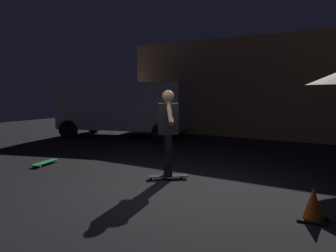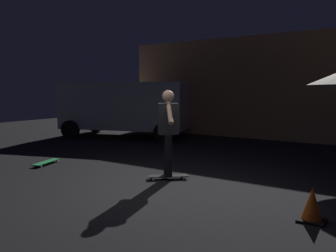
{
  "view_description": "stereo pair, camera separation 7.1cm",
  "coord_description": "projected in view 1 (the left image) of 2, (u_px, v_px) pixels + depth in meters",
  "views": [
    {
      "loc": [
        3.15,
        -4.49,
        1.73
      ],
      "look_at": [
        -0.2,
        0.9,
        1.05
      ],
      "focal_mm": 35.31,
      "sensor_mm": 36.0,
      "label": 1
    },
    {
      "loc": [
        3.21,
        -4.45,
        1.73
      ],
      "look_at": [
        -0.2,
        0.9,
        1.05
      ],
      "focal_mm": 35.31,
      "sensor_mm": 36.0,
      "label": 2
    }
  ],
  "objects": [
    {
      "name": "skateboard_spare",
      "position": [
        45.0,
        162.0,
        7.73
      ],
      "size": [
        0.39,
        0.81,
        0.07
      ],
      "color": "green",
      "rests_on": "ground_plane"
    },
    {
      "name": "traffic_cone",
      "position": [
        313.0,
        205.0,
        4.41
      ],
      "size": [
        0.34,
        0.34,
        0.46
      ],
      "color": "black",
      "rests_on": "ground_plane"
    },
    {
      "name": "low_building",
      "position": [
        299.0,
        88.0,
        12.47
      ],
      "size": [
        12.78,
        3.24,
        3.68
      ],
      "color": "#AD7F56",
      "rests_on": "ground_plane"
    },
    {
      "name": "skater",
      "position": [
        168.0,
        127.0,
        6.39
      ],
      "size": [
        0.7,
        0.81,
        1.67
      ],
      "color": "black",
      "rests_on": "skateboard_ridden"
    },
    {
      "name": "parked_van",
      "position": [
        123.0,
        106.0,
        12.34
      ],
      "size": [
        4.96,
        3.36,
        2.03
      ],
      "color": "#B2B2B7",
      "rests_on": "ground_plane"
    },
    {
      "name": "skateboard_ridden",
      "position": [
        168.0,
        176.0,
        6.49
      ],
      "size": [
        0.73,
        0.65,
        0.07
      ],
      "color": "black",
      "rests_on": "ground_plane"
    },
    {
      "name": "ground_plane",
      "position": [
        150.0,
        193.0,
        5.63
      ],
      "size": [
        28.0,
        28.0,
        0.0
      ],
      "primitive_type": "plane",
      "color": "black"
    }
  ]
}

